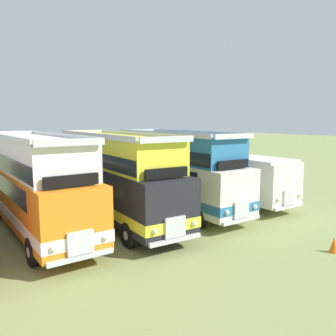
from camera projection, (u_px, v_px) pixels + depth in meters
The scene contains 7 objects.
ground_plane at pixel (79, 226), 16.79m from camera, with size 200.00×200.00×0.00m, color #8C9956.
bus_third_in_row at pixel (35, 181), 15.63m from camera, with size 2.82×10.93×4.52m.
bus_fourth_in_row at pixel (116, 175), 17.39m from camera, with size 2.81×10.84×4.52m.
bus_fifth_in_row at pixel (176, 169), 19.62m from camera, with size 2.63×10.19×4.52m.
bus_sixth_in_row at pixel (223, 173), 21.95m from camera, with size 2.69×9.94×2.99m.
cone_mid_row at pixel (334, 245), 13.34m from camera, with size 0.36×0.36×0.62m, color orange.
rope_fence_line at pixel (33, 183), 24.56m from camera, with size 25.28×0.08×1.05m.
Camera 1 is at (-5.45, -15.90, 5.14)m, focal length 36.66 mm.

